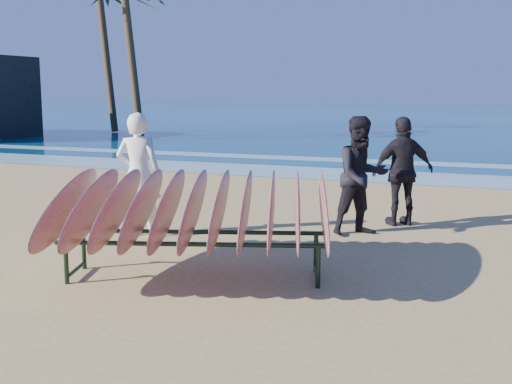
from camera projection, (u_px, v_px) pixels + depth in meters
ground at (232, 279)px, 7.79m from camera, size 120.00×120.00×0.00m
ocean at (473, 115)px, 58.33m from camera, size 160.00×160.00×0.00m
foam_near at (383, 176)px, 16.98m from camera, size 160.00×160.00×0.00m
foam_far at (403, 162)px, 20.19m from camera, size 160.00×160.00×0.00m
surfboard_rack at (194, 208)px, 7.69m from camera, size 3.80×3.41×1.37m
person_white at (139, 175)px, 9.94m from camera, size 0.80×0.62×1.93m
person_dark_a at (361, 176)px, 10.03m from camera, size 1.15×1.13×1.87m
person_dark_b at (403, 171)px, 10.75m from camera, size 1.15×0.97×1.84m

